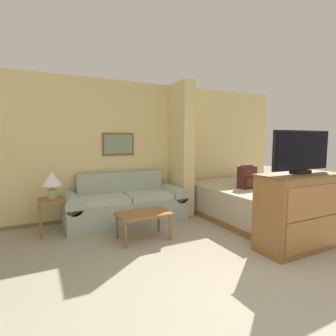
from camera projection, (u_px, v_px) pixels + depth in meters
ground_plane at (283, 308)px, 2.30m from camera, size 20.00×20.00×0.00m
wall_back at (139, 149)px, 5.29m from camera, size 6.85×0.16×2.60m
wall_partition_pillar at (181, 149)px, 5.27m from camera, size 0.24×0.68×2.60m
couch at (126, 204)px, 4.77m from camera, size 2.14×0.84×0.87m
coffee_table at (143, 216)px, 3.88m from camera, size 0.77×0.50×0.41m
side_table at (53, 205)px, 4.13m from camera, size 0.45×0.45×0.55m
table_lamp at (52, 180)px, 4.09m from camera, size 0.31×0.31×0.44m
tv_dresser at (298, 211)px, 3.53m from camera, size 1.20×0.52×1.03m
tv at (302, 152)px, 3.45m from camera, size 1.04×0.16×0.57m
bed at (244, 200)px, 5.15m from camera, size 1.69×2.12×0.60m
backpack at (247, 176)px, 4.77m from camera, size 0.32×0.21×0.45m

